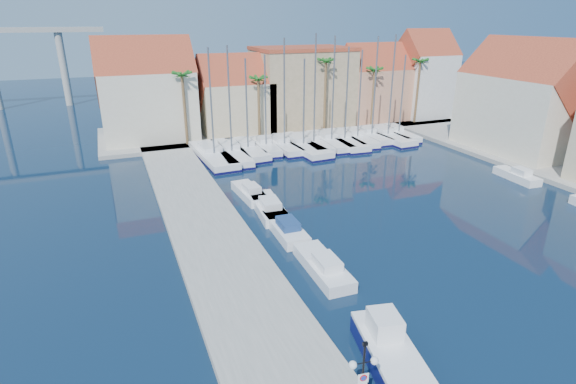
{
  "coord_description": "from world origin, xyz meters",
  "views": [
    {
      "loc": [
        -15.02,
        -16.26,
        15.9
      ],
      "look_at": [
        -2.64,
        14.7,
        3.0
      ],
      "focal_mm": 28.0,
      "sensor_mm": 36.0,
      "label": 1
    }
  ],
  "objects": [
    {
      "name": "ground",
      "position": [
        0.0,
        0.0,
        0.0
      ],
      "size": [
        260.0,
        260.0,
        0.0
      ],
      "primitive_type": "plane",
      "color": "#081B30",
      "rests_on": "ground"
    },
    {
      "name": "sailboat_4",
      "position": [
        5.28,
        36.29,
        0.62
      ],
      "size": [
        2.57,
        9.09,
        13.82
      ],
      "rotation": [
        0.0,
        0.0,
        0.02
      ],
      "color": "white",
      "rests_on": "ground"
    },
    {
      "name": "palm_0",
      "position": [
        -6.0,
        42.0,
        9.08
      ],
      "size": [
        2.6,
        2.6,
        10.15
      ],
      "color": "brown",
      "rests_on": "shore_north"
    },
    {
      "name": "quay_west",
      "position": [
        -9.0,
        13.5,
        0.25
      ],
      "size": [
        6.0,
        77.0,
        0.5
      ],
      "primitive_type": "cube",
      "color": "gray",
      "rests_on": "ground"
    },
    {
      "name": "sailboat_1",
      "position": [
        -1.83,
        35.67,
        0.57
      ],
      "size": [
        3.61,
        11.79,
        13.17
      ],
      "rotation": [
        0.0,
        0.0,
        -0.05
      ],
      "color": "white",
      "rests_on": "ground"
    },
    {
      "name": "lamp_post",
      "position": [
        -7.0,
        -4.28,
        2.94
      ],
      "size": [
        1.25,
        0.45,
        3.71
      ],
      "rotation": [
        0.0,
        0.0,
        -0.13
      ],
      "color": "black",
      "rests_on": "quay_west"
    },
    {
      "name": "building_2",
      "position": [
        13.0,
        48.0,
        6.26
      ],
      "size": [
        14.2,
        10.2,
        11.5
      ],
      "color": "#9C8760",
      "rests_on": "shore_north"
    },
    {
      "name": "palm_2",
      "position": [
        14.0,
        42.0,
        10.02
      ],
      "size": [
        2.6,
        2.6,
        11.15
      ],
      "color": "brown",
      "rests_on": "shore_north"
    },
    {
      "name": "sailboat_11",
      "position": [
        20.49,
        35.84,
        0.59
      ],
      "size": [
        3.39,
        10.91,
        14.05
      ],
      "rotation": [
        0.0,
        0.0,
        0.05
      ],
      "color": "white",
      "rests_on": "ground"
    },
    {
      "name": "motorboat_east_1",
      "position": [
        23.99,
        16.23,
        0.51
      ],
      "size": [
        1.98,
        5.27,
        1.4
      ],
      "rotation": [
        0.0,
        0.0,
        -0.06
      ],
      "color": "white",
      "rests_on": "ground"
    },
    {
      "name": "fishing_boat",
      "position": [
        -3.95,
        -2.04,
        0.76
      ],
      "size": [
        3.46,
        6.85,
        2.29
      ],
      "rotation": [
        0.0,
        0.0,
        -0.2
      ],
      "color": "#0D0F4F",
      "rests_on": "ground"
    },
    {
      "name": "building_0",
      "position": [
        -10.0,
        47.0,
        6.52
      ],
      "size": [
        12.3,
        9.0,
        13.5
      ],
      "color": "beige",
      "rests_on": "shore_north"
    },
    {
      "name": "motorboat_west_0",
      "position": [
        -3.14,
        7.09,
        0.51
      ],
      "size": [
        2.11,
        6.17,
        1.4
      ],
      "rotation": [
        0.0,
        0.0,
        -0.02
      ],
      "color": "white",
      "rests_on": "ground"
    },
    {
      "name": "sailboat_7",
      "position": [
        11.94,
        36.13,
        0.6
      ],
      "size": [
        2.99,
        10.33,
        13.98
      ],
      "rotation": [
        0.0,
        0.0,
        -0.03
      ],
      "color": "white",
      "rests_on": "ground"
    },
    {
      "name": "palm_3",
      "position": [
        22.0,
        42.0,
        8.61
      ],
      "size": [
        2.6,
        2.6,
        9.65
      ],
      "color": "brown",
      "rests_on": "shore_north"
    },
    {
      "name": "sailboat_2",
      "position": [
        0.39,
        36.37,
        0.57
      ],
      "size": [
        3.3,
        10.31,
        11.62
      ],
      "rotation": [
        0.0,
        0.0,
        0.06
      ],
      "color": "white",
      "rests_on": "ground"
    },
    {
      "name": "shore_north",
      "position": [
        10.0,
        48.0,
        0.25
      ],
      "size": [
        54.0,
        16.0,
        0.5
      ],
      "primitive_type": "cube",
      "color": "gray",
      "rests_on": "ground"
    },
    {
      "name": "building_4",
      "position": [
        34.0,
        46.0,
        6.97
      ],
      "size": [
        8.3,
        8.0,
        14.0
      ],
      "color": "silver",
      "rests_on": "shore_north"
    },
    {
      "name": "motorboat_west_1",
      "position": [
        -3.31,
        13.52,
        0.51
      ],
      "size": [
        2.1,
        6.14,
        1.4
      ],
      "rotation": [
        0.0,
        0.0,
        -0.02
      ],
      "color": "white",
      "rests_on": "ground"
    },
    {
      "name": "sailboat_6",
      "position": [
        9.29,
        35.96,
        0.62
      ],
      "size": [
        3.0,
        9.63,
        14.31
      ],
      "rotation": [
        0.0,
        0.0,
        -0.05
      ],
      "color": "white",
      "rests_on": "ground"
    },
    {
      "name": "building_6",
      "position": [
        32.0,
        24.0,
        6.52
      ],
      "size": [
        9.0,
        14.3,
        13.5
      ],
      "color": "beige",
      "rests_on": "shore_east"
    },
    {
      "name": "sailboat_9",
      "position": [
        16.05,
        36.32,
        0.58
      ],
      "size": [
        3.43,
        10.04,
        12.2
      ],
      "rotation": [
        0.0,
        0.0,
        -0.08
      ],
      "color": "white",
      "rests_on": "ground"
    },
    {
      "name": "sailboat_0",
      "position": [
        -4.14,
        35.39,
        0.57
      ],
      "size": [
        3.81,
        12.19,
        13.01
      ],
      "rotation": [
        0.0,
        0.0,
        0.05
      ],
      "color": "white",
      "rests_on": "ground"
    },
    {
      "name": "sailboat_10",
      "position": [
        18.48,
        36.64,
        0.62
      ],
      "size": [
        2.39,
        8.99,
        13.81
      ],
      "rotation": [
        0.0,
        0.0,
        0.0
      ],
      "color": "white",
      "rests_on": "ground"
    },
    {
      "name": "sailboat_12",
      "position": [
        22.79,
        36.38,
        0.58
      ],
      "size": [
        2.97,
        9.35,
        11.41
      ],
      "rotation": [
        0.0,
        0.0,
        -0.06
      ],
      "color": "white",
      "rests_on": "ground"
    },
    {
      "name": "sailboat_8",
      "position": [
        13.81,
        35.93,
        0.57
      ],
      "size": [
        3.51,
        11.17,
        12.67
      ],
      "rotation": [
        0.0,
        0.0,
        -0.05
      ],
      "color": "white",
      "rests_on": "ground"
    },
    {
      "name": "sailboat_5",
      "position": [
        7.48,
        35.5,
        0.55
      ],
      "size": [
        3.85,
        12.13,
        11.43
      ],
      "rotation": [
        0.0,
        0.0,
        0.06
      ],
      "color": "white",
      "rests_on": "ground"
    },
    {
      "name": "building_3",
      "position": [
        25.0,
        47.0,
        5.86
      ],
      "size": [
        10.3,
        8.0,
        12.0
      ],
      "color": "tan",
      "rests_on": "shore_north"
    },
    {
      "name": "palm_4",
      "position": [
        30.0,
        42.0,
        9.55
      ],
      "size": [
        2.6,
        2.6,
        10.65
      ],
      "color": "brown",
      "rests_on": "shore_north"
    },
    {
      "name": "building_1",
      "position": [
        2.0,
        47.0,
        5.3
      ],
      "size": [
        10.3,
        8.0,
        11.0
      ],
      "color": "#C1B088",
      "rests_on": "shore_north"
    },
    {
      "name": "sailboat_3",
      "position": [
        3.01,
        36.71,
        0.61
      ],
      "size": [
        2.8,
        8.52,
        11.95
      ],
      "rotation": [
        0.0,
        0.0,
        -0.07
      ],
      "color": "white",
      "rests_on": "ground"
    },
    {
      "name": "motorboat_west_3",
      "position": [
        -3.64,
        21.97,
        0.51
      ],
      "size": [
        2.16,
        5.82,
        1.4
      ],
      "rotation": [
        0.0,
        0.0,
        0.06
      ],
      "color": "white",
      "rests_on": "ground"
    },
    {
      "name": "motorboat_west_2",
      "position": [
        -3.17,
        17.98,
        0.51
      ],
      "size": [
        2.74,
        6.93,
        1.4
      ],
      "rotation": [
        0.0,
        0.0,
        -0.09
      ],
      "color": "white",
      "rests_on": "ground"
    },
    {
      "name": "palm_1",
      "position": [
        4.0,
        42.0,
        8.14
      ],
      "size": [
        2.6,
        2.6,
        9.15
      ],
      "color": "brown",
      "rests_on": "shore_north"
    }
  ]
}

